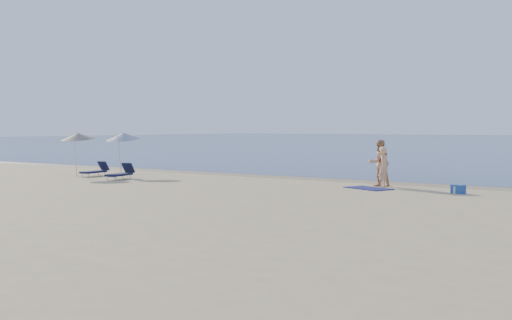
{
  "coord_description": "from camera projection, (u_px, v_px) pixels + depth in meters",
  "views": [
    {
      "loc": [
        14.46,
        -6.8,
        2.45
      ],
      "look_at": [
        -1.3,
        16.0,
        1.0
      ],
      "focal_mm": 45.0,
      "sensor_mm": 36.0,
      "label": 1
    }
  ],
  "objects": [
    {
      "name": "umbrella_near",
      "position": [
        124.0,
        136.0,
        32.27
      ],
      "size": [
        2.04,
        2.06,
        2.3
      ],
      "rotation": [
        0.0,
        0.0,
        0.18
      ],
      "color": "silver",
      "rests_on": "ground"
    },
    {
      "name": "person_right",
      "position": [
        379.0,
        163.0,
        26.35
      ],
      "size": [
        1.15,
        1.17,
        1.9
      ],
      "primitive_type": "imported",
      "rotation": [
        0.0,
        0.0,
        -2.28
      ],
      "color": "tan",
      "rests_on": "ground"
    },
    {
      "name": "wet_sand_strip",
      "position": [
        320.0,
        179.0,
        29.86
      ],
      "size": [
        240.0,
        1.6,
        0.0
      ],
      "primitive_type": "cube",
      "color": "#847254",
      "rests_on": "ground"
    },
    {
      "name": "lounger_left",
      "position": [
        95.0,
        171.0,
        31.74
      ],
      "size": [
        0.69,
        1.65,
        0.71
      ],
      "rotation": [
        0.0,
        0.0,
        0.1
      ],
      "color": "#16193D",
      "rests_on": "ground"
    },
    {
      "name": "beach_towel",
      "position": [
        368.0,
        188.0,
        25.27
      ],
      "size": [
        2.09,
        1.63,
        0.03
      ],
      "primitive_type": "cube",
      "rotation": [
        0.0,
        0.0,
        -0.38
      ],
      "color": "#101350",
      "rests_on": "ground"
    },
    {
      "name": "umbrella_far",
      "position": [
        78.0,
        136.0,
        31.61
      ],
      "size": [
        1.82,
        1.84,
        2.25
      ],
      "rotation": [
        0.0,
        0.0,
        0.08
      ],
      "color": "silver",
      "rests_on": "ground"
    },
    {
      "name": "white_bag",
      "position": [
        458.0,
        190.0,
        23.44
      ],
      "size": [
        0.37,
        0.34,
        0.27
      ],
      "primitive_type": "cube",
      "rotation": [
        0.0,
        0.0,
        0.3
      ],
      "color": "silver",
      "rests_on": "ground"
    },
    {
      "name": "person_left",
      "position": [
        384.0,
        167.0,
        25.83
      ],
      "size": [
        0.42,
        0.62,
        1.64
      ],
      "primitive_type": "imported",
      "rotation": [
        0.0,
        0.0,
        1.62
      ],
      "color": "#DEAA7D",
      "rests_on": "ground"
    },
    {
      "name": "blue_cooler",
      "position": [
        458.0,
        189.0,
        23.43
      ],
      "size": [
        0.54,
        0.46,
        0.32
      ],
      "primitive_type": "cube",
      "rotation": [
        0.0,
        0.0,
        -0.36
      ],
      "color": "#1C489A",
      "rests_on": "ground"
    },
    {
      "name": "lounger_right",
      "position": [
        121.0,
        173.0,
        29.84
      ],
      "size": [
        0.87,
        1.74,
        0.74
      ],
      "rotation": [
        0.0,
        0.0,
        0.2
      ],
      "color": "#141A37",
      "rests_on": "ground"
    }
  ]
}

